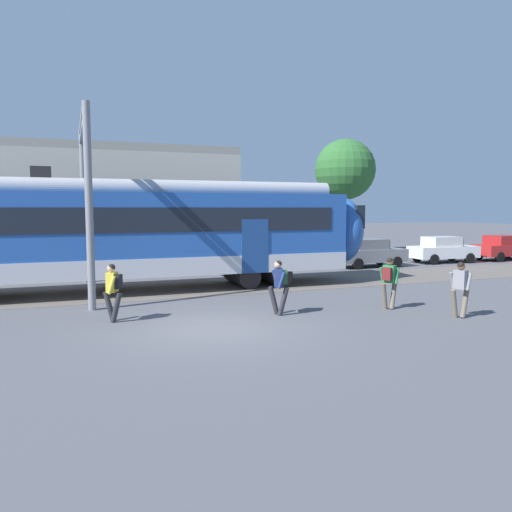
{
  "coord_description": "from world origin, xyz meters",
  "views": [
    {
      "loc": [
        -3.5,
        -12.75,
        3.23
      ],
      "look_at": [
        2.38,
        3.1,
        1.6
      ],
      "focal_mm": 35.0,
      "sensor_mm": 36.0,
      "label": 1
    }
  ],
  "objects": [
    {
      "name": "background_building",
      "position": [
        -3.9,
        14.78,
        3.21
      ],
      "size": [
        17.64,
        5.0,
        9.2
      ],
      "color": "beige",
      "rests_on": "ground"
    },
    {
      "name": "parked_car_white",
      "position": [
        17.16,
        11.0,
        0.78
      ],
      "size": [
        4.08,
        1.91,
        1.54
      ],
      "color": "silver",
      "rests_on": "ground"
    },
    {
      "name": "pedestrian_green",
      "position": [
        5.94,
        0.52,
        0.99
      ],
      "size": [
        0.71,
        0.5,
        1.67
      ],
      "color": "#6B6051",
      "rests_on": "ground"
    },
    {
      "name": "pedestrian_yellow",
      "position": [
        -2.44,
        1.75,
        0.99
      ],
      "size": [
        0.57,
        0.66,
        1.67
      ],
      "color": "#28282D",
      "rests_on": "ground"
    },
    {
      "name": "street_tree_right",
      "position": [
        14.68,
        18.24,
        5.9
      ],
      "size": [
        4.24,
        4.24,
        8.05
      ],
      "color": "brown",
      "rests_on": "ground"
    },
    {
      "name": "parked_car_grey",
      "position": [
        11.82,
        10.66,
        0.78
      ],
      "size": [
        4.03,
        1.82,
        1.54
      ],
      "color": "gray",
      "rests_on": "ground"
    },
    {
      "name": "parked_car_red",
      "position": [
        21.76,
        10.88,
        0.78
      ],
      "size": [
        4.07,
        1.89,
        1.54
      ],
      "color": "#B22323",
      "rests_on": "ground"
    },
    {
      "name": "catenary_gantry",
      "position": [
        -2.95,
        6.9,
        4.31
      ],
      "size": [
        0.24,
        6.64,
        6.53
      ],
      "color": "gray",
      "rests_on": "ground"
    },
    {
      "name": "pedestrian_grey",
      "position": [
        7.17,
        -1.26,
        0.96
      ],
      "size": [
        0.71,
        0.53,
        1.67
      ],
      "color": "#6B6051",
      "rests_on": "ground"
    },
    {
      "name": "pedestrian_navy",
      "position": [
        2.34,
        0.96,
        0.99
      ],
      "size": [
        0.59,
        0.63,
        1.67
      ],
      "color": "#28282D",
      "rests_on": "ground"
    },
    {
      "name": "ground_plane",
      "position": [
        0.0,
        0.0,
        0.0
      ],
      "size": [
        160.0,
        160.0,
        0.0
      ],
      "primitive_type": "plane",
      "color": "#515156"
    }
  ]
}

